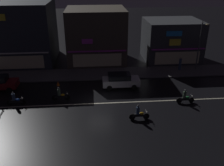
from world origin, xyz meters
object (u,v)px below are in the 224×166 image
at_px(traffic_cone, 58,83).
at_px(motorcycle_lead, 139,113).
at_px(streetlamp_mid, 200,42).
at_px(parked_car_trailing, 120,80).
at_px(motorcycle_following, 60,95).
at_px(motorcycle_opposite_lane, 185,97).
at_px(pedestrian_on_sidewalk, 180,64).
at_px(motorcycle_trailing_far, 15,100).

bearing_deg(traffic_cone, motorcycle_lead, -44.07).
bearing_deg(traffic_cone, streetlamp_mid, 10.05).
bearing_deg(parked_car_trailing, motorcycle_following, 21.89).
bearing_deg(motorcycle_opposite_lane, parked_car_trailing, -39.32).
distance_m(parked_car_trailing, motorcycle_lead, 7.04).
bearing_deg(streetlamp_mid, pedestrian_on_sidewalk, 173.97).
distance_m(motorcycle_opposite_lane, motorcycle_trailing_far, 17.36).
height_order(motorcycle_following, motorcycle_opposite_lane, same).
bearing_deg(motorcycle_trailing_far, traffic_cone, 53.46).
relative_size(pedestrian_on_sidewalk, motorcycle_trailing_far, 0.93).
bearing_deg(pedestrian_on_sidewalk, motorcycle_lead, 7.45).
relative_size(motorcycle_lead, motorcycle_following, 1.00).
bearing_deg(streetlamp_mid, motorcycle_lead, -131.87).
distance_m(motorcycle_trailing_far, traffic_cone, 5.78).
bearing_deg(streetlamp_mid, parked_car_trailing, -158.73).
height_order(parked_car_trailing, traffic_cone, parked_car_trailing).
relative_size(motorcycle_lead, motorcycle_opposite_lane, 1.00).
relative_size(streetlamp_mid, pedestrian_on_sidewalk, 3.70).
height_order(motorcycle_opposite_lane, traffic_cone, motorcycle_opposite_lane).
distance_m(motorcycle_following, motorcycle_trailing_far, 4.48).
relative_size(motorcycle_following, motorcycle_trailing_far, 1.00).
xyz_separation_m(pedestrian_on_sidewalk, traffic_cone, (-16.06, -3.49, -0.69)).
bearing_deg(motorcycle_lead, motorcycle_opposite_lane, -150.57).
bearing_deg(motorcycle_following, parked_car_trailing, 15.46).
relative_size(streetlamp_mid, parked_car_trailing, 1.52).
distance_m(pedestrian_on_sidewalk, parked_car_trailing, 9.79).
height_order(motorcycle_lead, motorcycle_following, same).
height_order(streetlamp_mid, traffic_cone, streetlamp_mid).
relative_size(motorcycle_lead, motorcycle_trailing_far, 1.00).
xyz_separation_m(streetlamp_mid, motorcycle_lead, (-10.08, -11.25, -3.41)).
xyz_separation_m(pedestrian_on_sidewalk, motorcycle_following, (-15.38, -7.20, -0.33)).
bearing_deg(motorcycle_following, streetlamp_mid, 15.08).
distance_m(motorcycle_lead, motorcycle_opposite_lane, 5.96).
height_order(streetlamp_mid, pedestrian_on_sidewalk, streetlamp_mid).
xyz_separation_m(motorcycle_following, motorcycle_trailing_far, (-4.43, -0.68, 0.00)).
relative_size(pedestrian_on_sidewalk, motorcycle_lead, 0.93).
distance_m(streetlamp_mid, motorcycle_opposite_lane, 10.39).
bearing_deg(motorcycle_trailing_far, parked_car_trailing, 20.79).
xyz_separation_m(parked_car_trailing, motorcycle_trailing_far, (-11.12, -3.37, -0.24)).
distance_m(parked_car_trailing, traffic_cone, 7.47).
bearing_deg(pedestrian_on_sidewalk, motorcycle_following, -23.28).
xyz_separation_m(streetlamp_mid, motorcycle_trailing_far, (-22.08, -7.64, -3.41)).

